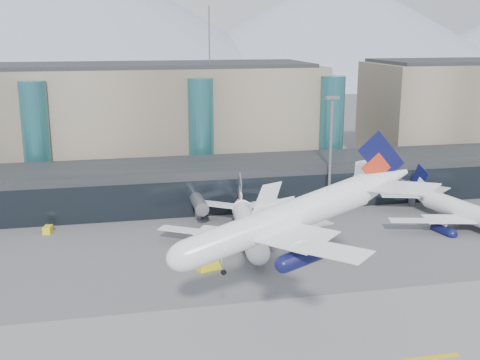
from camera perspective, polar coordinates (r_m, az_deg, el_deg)
The scene contains 13 objects.
ground at distance 86.83m, azimuth 0.55°, elevation -13.03°, with size 900.00×900.00×0.00m, color #515154.
concourse at distance 138.61m, azimuth -4.70°, elevation -0.46°, with size 170.00×27.00×10.00m.
terminal_main at distance 167.36m, azimuth -14.80°, elevation 5.28°, with size 130.00×30.00×31.00m.
teal_towers at distance 151.61m, azimuth -11.22°, elevation 4.06°, with size 116.40×19.40×46.00m.
mountain_ridge at distance 456.68m, azimuth -8.27°, elevation 14.64°, with size 910.00×400.00×110.00m.
lightmast_mid at distance 134.46m, azimuth 8.58°, elevation 3.10°, with size 3.00×1.20×25.60m.
hero_jet at distance 75.84m, azimuth 5.69°, elevation -2.63°, with size 33.58×34.46×11.10m.
jet_parked_mid at distance 116.08m, azimuth 0.66°, elevation -3.60°, with size 35.80×35.52×11.59m.
jet_parked_right at distance 133.19m, azimuth 20.01°, elevation -2.14°, with size 35.29×36.01×11.60m.
veh_b at distance 126.73m, azimuth -17.76°, elevation -4.50°, with size 2.47×1.52×1.42m, color yellow.
veh_c at distance 111.75m, azimuth 3.15°, elevation -6.16°, with size 3.58×1.89×1.99m, color #49494E.
veh_g at distance 118.46m, azimuth 1.89°, elevation -5.10°, with size 2.48×1.45×1.45m, color silver.
veh_h at distance 103.05m, azimuth -2.98°, elevation -7.87°, with size 4.02×2.11×2.22m, color yellow.
Camera 1 is at (-17.08, -75.44, 39.44)m, focal length 45.00 mm.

